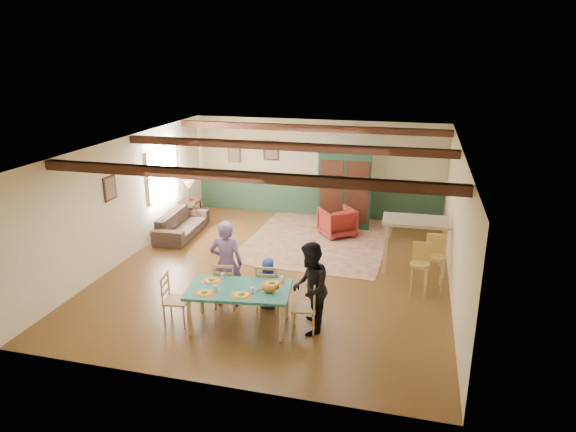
% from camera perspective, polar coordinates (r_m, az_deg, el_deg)
% --- Properties ---
extents(floor, '(8.00, 8.00, 0.00)m').
position_cam_1_polar(floor, '(11.01, -1.04, -6.09)').
color(floor, '#4F3216').
rests_on(floor, ground).
extents(wall_back, '(7.00, 0.02, 2.70)m').
position_cam_1_polar(wall_back, '(14.29, 3.20, 5.29)').
color(wall_back, beige).
rests_on(wall_back, floor).
extents(wall_left, '(0.02, 8.00, 2.70)m').
position_cam_1_polar(wall_left, '(11.91, -17.54, 1.85)').
color(wall_left, beige).
rests_on(wall_left, floor).
extents(wall_right, '(0.02, 8.00, 2.70)m').
position_cam_1_polar(wall_right, '(10.22, 18.21, -0.87)').
color(wall_right, beige).
rests_on(wall_right, floor).
extents(ceiling, '(7.00, 8.00, 0.02)m').
position_cam_1_polar(ceiling, '(10.21, -1.12, 7.87)').
color(ceiling, white).
rests_on(ceiling, wall_back).
extents(wainscot_back, '(6.95, 0.03, 0.90)m').
position_cam_1_polar(wainscot_back, '(14.50, 3.12, 1.80)').
color(wainscot_back, '#213C2B').
rests_on(wainscot_back, floor).
extents(ceiling_beam_front, '(6.95, 0.16, 0.16)m').
position_cam_1_polar(ceiling_beam_front, '(8.08, -5.48, 4.41)').
color(ceiling_beam_front, black).
rests_on(ceiling_beam_front, ceiling).
extents(ceiling_beam_mid, '(6.95, 0.16, 0.16)m').
position_cam_1_polar(ceiling_beam_mid, '(10.60, -0.54, 7.76)').
color(ceiling_beam_mid, black).
rests_on(ceiling_beam_mid, ceiling).
extents(ceiling_beam_back, '(6.95, 0.16, 0.16)m').
position_cam_1_polar(ceiling_beam_back, '(13.10, 2.42, 9.73)').
color(ceiling_beam_back, black).
rests_on(ceiling_beam_back, ceiling).
extents(window_left, '(0.06, 1.60, 1.30)m').
position_cam_1_polar(window_left, '(13.27, -13.73, 4.68)').
color(window_left, white).
rests_on(window_left, wall_left).
extents(picture_left_wall, '(0.04, 0.42, 0.52)m').
position_cam_1_polar(picture_left_wall, '(11.31, -19.17, 2.95)').
color(picture_left_wall, gray).
rests_on(picture_left_wall, wall_left).
extents(picture_back_a, '(0.45, 0.04, 0.55)m').
position_cam_1_polar(picture_back_a, '(14.47, -1.89, 7.29)').
color(picture_back_a, gray).
rests_on(picture_back_a, wall_back).
extents(picture_back_b, '(0.38, 0.04, 0.48)m').
position_cam_1_polar(picture_back_b, '(14.84, -5.99, 6.88)').
color(picture_back_b, gray).
rests_on(picture_back_b, wall_back).
extents(dining_table, '(1.82, 1.17, 0.71)m').
position_cam_1_polar(dining_table, '(8.82, -5.42, -10.11)').
color(dining_table, '#216B5C').
rests_on(dining_table, floor).
extents(dining_chair_far_left, '(0.45, 0.47, 0.90)m').
position_cam_1_polar(dining_chair_far_left, '(9.44, -6.87, -7.51)').
color(dining_chair_far_left, tan).
rests_on(dining_chair_far_left, floor).
extents(dining_chair_far_right, '(0.45, 0.47, 0.90)m').
position_cam_1_polar(dining_chair_far_right, '(9.31, -2.27, -7.78)').
color(dining_chair_far_right, tan).
rests_on(dining_chair_far_right, floor).
extents(dining_chair_end_left, '(0.47, 0.45, 0.90)m').
position_cam_1_polar(dining_chair_end_left, '(9.04, -12.30, -9.03)').
color(dining_chair_end_left, tan).
rests_on(dining_chair_end_left, floor).
extents(dining_chair_end_right, '(0.47, 0.45, 0.90)m').
position_cam_1_polar(dining_chair_end_right, '(8.63, 1.78, -9.98)').
color(dining_chair_end_right, tan).
rests_on(dining_chair_end_right, floor).
extents(person_man, '(0.64, 0.47, 1.64)m').
position_cam_1_polar(person_man, '(9.36, -6.85, -5.28)').
color(person_man, '#704F88').
rests_on(person_man, floor).
extents(person_woman, '(0.69, 0.84, 1.57)m').
position_cam_1_polar(person_woman, '(8.47, 2.45, -8.03)').
color(person_woman, black).
rests_on(person_woman, floor).
extents(person_child, '(0.50, 0.36, 0.95)m').
position_cam_1_polar(person_child, '(9.36, -2.21, -7.44)').
color(person_child, navy).
rests_on(person_child, floor).
extents(cat, '(0.36, 0.18, 0.17)m').
position_cam_1_polar(cat, '(8.45, -2.13, -8.00)').
color(cat, '#C36D22').
rests_on(cat, dining_table).
extents(place_setting_near_left, '(0.42, 0.33, 0.11)m').
position_cam_1_polar(place_setting_near_left, '(8.54, -9.29, -8.16)').
color(place_setting_near_left, yellow).
rests_on(place_setting_near_left, dining_table).
extents(place_setting_near_center, '(0.42, 0.33, 0.11)m').
position_cam_1_polar(place_setting_near_center, '(8.40, -5.19, -8.44)').
color(place_setting_near_center, yellow).
rests_on(place_setting_near_center, dining_table).
extents(place_setting_far_left, '(0.42, 0.33, 0.11)m').
position_cam_1_polar(place_setting_far_left, '(8.95, -8.48, -6.84)').
color(place_setting_far_left, yellow).
rests_on(place_setting_far_left, dining_table).
extents(place_setting_far_right, '(0.42, 0.33, 0.11)m').
position_cam_1_polar(place_setting_far_right, '(8.75, -1.81, -7.24)').
color(place_setting_far_right, yellow).
rests_on(place_setting_far_right, dining_table).
extents(area_rug, '(3.52, 4.11, 0.01)m').
position_cam_1_polar(area_rug, '(12.73, 3.39, -2.67)').
color(area_rug, tan).
rests_on(area_rug, floor).
extents(armoire, '(1.54, 0.72, 2.12)m').
position_cam_1_polar(armoire, '(13.48, 6.32, 3.14)').
color(armoire, '#143426').
rests_on(armoire, floor).
extents(armchair, '(1.10, 1.11, 0.73)m').
position_cam_1_polar(armchair, '(12.95, 5.47, -0.66)').
color(armchair, '#531011').
rests_on(armchair, floor).
extents(sofa, '(0.90, 2.04, 0.58)m').
position_cam_1_polar(sofa, '(13.26, -11.72, -0.85)').
color(sofa, '#352821').
rests_on(sofa, floor).
extents(end_table, '(0.51, 0.51, 0.61)m').
position_cam_1_polar(end_table, '(14.20, -10.79, 0.53)').
color(end_table, black).
rests_on(end_table, floor).
extents(table_lamp, '(0.31, 0.31, 0.56)m').
position_cam_1_polar(table_lamp, '(14.04, -10.93, 2.79)').
color(table_lamp, beige).
rests_on(table_lamp, end_table).
extents(counter_table, '(1.38, 0.83, 1.14)m').
position_cam_1_polar(counter_table, '(11.16, 13.84, -3.16)').
color(counter_table, '#B5AD8D').
rests_on(counter_table, floor).
extents(bar_stool_left, '(0.37, 0.41, 1.03)m').
position_cam_1_polar(bar_stool_left, '(10.07, 14.42, -5.87)').
color(bar_stool_left, tan).
rests_on(bar_stool_left, floor).
extents(bar_stool_right, '(0.40, 0.44, 1.09)m').
position_cam_1_polar(bar_stool_right, '(10.41, 15.99, -5.05)').
color(bar_stool_right, tan).
rests_on(bar_stool_right, floor).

